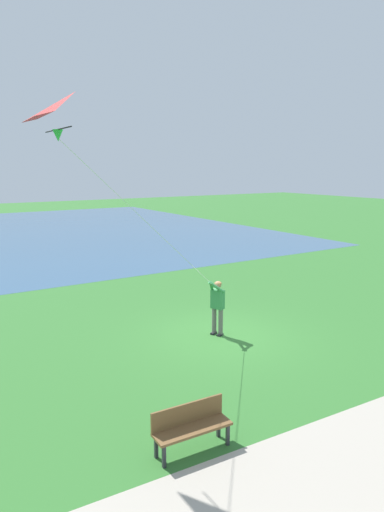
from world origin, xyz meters
The scene contains 5 objects.
ground_plane centered at (0.00, 0.00, 0.00)m, with size 120.00×120.00×0.00m, color #33702D.
walkway_path centered at (-6.20, 2.00, 0.01)m, with size 2.40×32.00×0.02m, color #ADA393.
person_kite_flyer centered at (0.13, 0.04, 1.05)m, with size 0.49×0.63×1.83m.
flying_kite centered at (-2.00, 4.99, 6.07)m, with size 2.87×5.09×4.68m.
park_bench_near_walkway centered at (-4.43, 3.91, 0.51)m, with size 0.52×1.52×0.88m.
Camera 1 is at (-10.91, 8.03, 5.18)m, focal length 32.03 mm.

